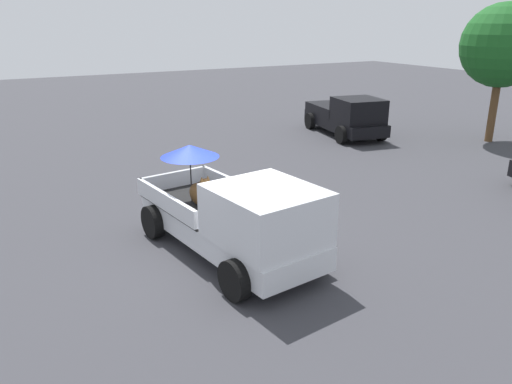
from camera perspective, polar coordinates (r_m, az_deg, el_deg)
The scene contains 4 objects.
ground_plane at distance 11.38m, azimuth -3.22°, elevation -6.87°, with size 80.00×80.00×0.00m, color #38383D.
pickup_truck_main at distance 10.65m, azimuth -2.13°, elevation -2.95°, with size 5.24×2.76×2.28m.
pickup_truck_red at distance 22.93m, azimuth 10.31°, elevation 8.53°, with size 5.05×2.86×1.80m.
tree_by_lot at distance 23.34m, azimuth 26.39°, elevation 14.73°, with size 3.38×3.38×5.67m.
Camera 1 is at (9.22, -4.41, 4.99)m, focal length 35.02 mm.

